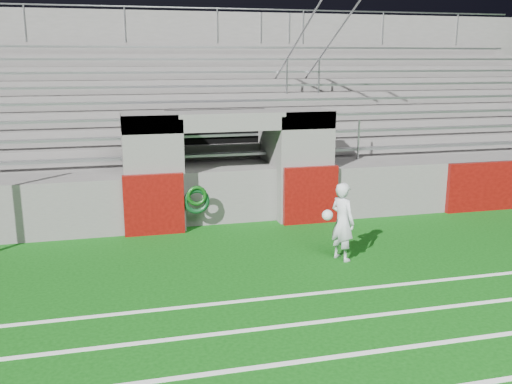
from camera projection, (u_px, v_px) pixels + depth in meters
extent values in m
plane|color=#0B460C|center=(270.00, 275.00, 10.19)|extent=(90.00, 90.00, 0.00)
cube|color=white|center=(332.00, 357.00, 7.35)|extent=(28.00, 0.09, 0.01)
cube|color=white|center=(307.00, 323.00, 8.30)|extent=(28.00, 0.09, 0.01)
cube|color=white|center=(287.00, 296.00, 9.24)|extent=(28.00, 0.09, 0.01)
cube|color=#5D5B58|center=(151.00, 172.00, 12.76)|extent=(1.20, 1.00, 2.60)
cube|color=#5D5B58|center=(303.00, 164.00, 13.63)|extent=(1.20, 1.00, 2.60)
cube|color=black|center=(216.00, 158.00, 14.81)|extent=(2.60, 0.20, 2.50)
cube|color=#5D5B58|center=(177.00, 168.00, 13.50)|extent=(0.10, 2.20, 2.50)
cube|color=#5D5B58|center=(270.00, 163.00, 14.05)|extent=(0.10, 2.20, 2.50)
cube|color=#5D5B58|center=(229.00, 120.00, 12.94)|extent=(4.80, 1.00, 0.40)
cube|color=#5D5B58|center=(203.00, 149.00, 16.86)|extent=(26.00, 8.00, 0.20)
cube|color=#5D5B58|center=(204.00, 170.00, 17.00)|extent=(26.00, 8.00, 1.05)
cube|color=#520807|center=(154.00, 205.00, 12.38)|extent=(1.30, 0.15, 1.35)
cube|color=#520807|center=(310.00, 195.00, 13.24)|extent=(1.30, 0.15, 1.35)
cube|color=#520807|center=(486.00, 186.00, 14.38)|extent=(2.20, 0.15, 1.25)
cube|color=gray|center=(222.00, 154.00, 14.03)|extent=(23.00, 0.28, 0.06)
cube|color=#5D5B58|center=(216.00, 150.00, 14.84)|extent=(24.00, 0.75, 0.38)
cube|color=gray|center=(216.00, 135.00, 14.65)|extent=(23.00, 0.28, 0.06)
cube|color=#5D5B58|center=(211.00, 139.00, 15.50)|extent=(24.00, 0.75, 0.76)
cube|color=gray|center=(211.00, 118.00, 15.27)|extent=(23.00, 0.28, 0.06)
cube|color=#5D5B58|center=(206.00, 129.00, 16.17)|extent=(24.00, 0.75, 1.14)
cube|color=gray|center=(206.00, 101.00, 15.89)|extent=(23.00, 0.28, 0.06)
cube|color=#5D5B58|center=(202.00, 120.00, 16.83)|extent=(24.00, 0.75, 1.52)
cube|color=gray|center=(202.00, 86.00, 16.51)|extent=(23.00, 0.28, 0.06)
cube|color=#5D5B58|center=(198.00, 111.00, 17.50)|extent=(24.00, 0.75, 1.90)
cube|color=gray|center=(197.00, 72.00, 17.13)|extent=(23.00, 0.28, 0.06)
cube|color=#5D5B58|center=(194.00, 103.00, 18.16)|extent=(24.00, 0.75, 2.28)
cube|color=gray|center=(194.00, 59.00, 17.76)|extent=(23.00, 0.28, 0.06)
cube|color=#5D5B58|center=(191.00, 96.00, 18.82)|extent=(24.00, 0.75, 2.66)
cube|color=gray|center=(190.00, 47.00, 18.38)|extent=(23.00, 0.28, 0.06)
cube|color=#5D5B58|center=(188.00, 92.00, 19.45)|extent=(26.00, 0.60, 5.29)
cylinder|color=#A5A8AD|center=(322.00, 141.00, 14.30)|extent=(0.05, 0.05, 1.00)
cylinder|color=#A5A8AD|center=(287.00, 76.00, 16.79)|extent=(0.05, 0.05, 1.00)
cylinder|color=#A5A8AD|center=(261.00, 28.00, 19.27)|extent=(0.05, 0.05, 1.00)
cylinder|color=#A5A8AD|center=(287.00, 59.00, 16.68)|extent=(0.05, 6.02, 3.08)
cylinder|color=#A5A8AD|center=(358.00, 140.00, 14.54)|extent=(0.05, 0.05, 1.00)
cylinder|color=#A5A8AD|center=(319.00, 76.00, 17.03)|extent=(0.05, 0.05, 1.00)
cylinder|color=#A5A8AD|center=(289.00, 28.00, 19.51)|extent=(0.05, 0.05, 1.00)
cylinder|color=#A5A8AD|center=(319.00, 59.00, 16.92)|extent=(0.05, 6.02, 3.08)
cylinder|color=#A5A8AD|center=(25.00, 23.00, 17.46)|extent=(0.05, 0.05, 1.10)
cylinder|color=#A5A8AD|center=(125.00, 24.00, 18.18)|extent=(0.05, 0.05, 1.10)
cylinder|color=#A5A8AD|center=(217.00, 26.00, 18.90)|extent=(0.05, 0.05, 1.10)
cylinder|color=#A5A8AD|center=(303.00, 27.00, 19.62)|extent=(0.05, 0.05, 1.10)
cylinder|color=#A5A8AD|center=(383.00, 28.00, 20.34)|extent=(0.05, 0.05, 1.10)
cylinder|color=#A5A8AD|center=(457.00, 29.00, 21.06)|extent=(0.05, 0.05, 1.10)
cylinder|color=#A5A8AD|center=(187.00, 8.00, 18.54)|extent=(24.00, 0.05, 0.05)
imported|color=silver|center=(343.00, 221.00, 10.80)|extent=(0.54, 0.65, 1.51)
sphere|color=white|center=(327.00, 215.00, 10.55)|extent=(0.20, 0.20, 0.20)
torus|color=#0B3918|center=(197.00, 201.00, 12.60)|extent=(0.59, 0.11, 0.59)
torus|color=#0D420E|center=(197.00, 196.00, 12.53)|extent=(0.46, 0.09, 0.46)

